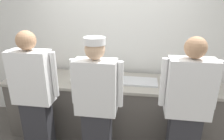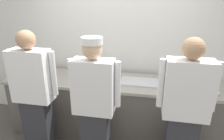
% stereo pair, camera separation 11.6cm
% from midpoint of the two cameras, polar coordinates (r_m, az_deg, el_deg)
% --- Properties ---
extents(wall_back, '(5.02, 0.10, 2.72)m').
position_cam_midpoint_polar(wall_back, '(3.28, 2.67, 7.53)').
color(wall_back, silver).
rests_on(wall_back, ground).
extents(prep_counter, '(3.20, 0.75, 0.92)m').
position_cam_midpoint_polar(prep_counter, '(3.14, 1.02, -10.74)').
color(prep_counter, '#56514C').
rests_on(prep_counter, ground).
extents(chef_near_left, '(0.63, 0.24, 1.73)m').
position_cam_midpoint_polar(chef_near_left, '(2.69, -20.58, -6.58)').
color(chef_near_left, '#2D2D33').
rests_on(chef_near_left, ground).
extents(chef_center, '(0.61, 0.24, 1.69)m').
position_cam_midpoint_polar(chef_center, '(2.33, -3.79, -9.85)').
color(chef_center, '#2D2D33').
rests_on(chef_center, ground).
extents(chef_far_right, '(0.62, 0.24, 1.72)m').
position_cam_midpoint_polar(chef_far_right, '(2.36, 21.75, -10.78)').
color(chef_far_right, '#2D2D33').
rests_on(chef_far_right, ground).
extents(plate_stack_front, '(0.21, 0.21, 0.05)m').
position_cam_midpoint_polar(plate_stack_front, '(2.92, -8.86, -2.87)').
color(plate_stack_front, white).
rests_on(plate_stack_front, prep_counter).
extents(plate_stack_rear, '(0.24, 0.24, 0.07)m').
position_cam_midpoint_polar(plate_stack_rear, '(2.93, 17.22, -3.26)').
color(plate_stack_rear, white).
rests_on(plate_stack_rear, prep_counter).
extents(mixing_bowl_steel, '(0.40, 0.40, 0.11)m').
position_cam_midpoint_polar(mixing_bowl_steel, '(2.94, -0.53, -1.88)').
color(mixing_bowl_steel, '#B7BABF').
rests_on(mixing_bowl_steel, prep_counter).
extents(sheet_tray, '(0.54, 0.33, 0.02)m').
position_cam_midpoint_polar(sheet_tray, '(2.88, 8.98, -3.46)').
color(sheet_tray, '#B7BABF').
rests_on(sheet_tray, prep_counter).
extents(squeeze_bottle_primary, '(0.06, 0.06, 0.21)m').
position_cam_midpoint_polar(squeeze_bottle_primary, '(2.99, -16.72, -1.40)').
color(squeeze_bottle_primary, '#56A333').
rests_on(squeeze_bottle_primary, prep_counter).
extents(squeeze_bottle_secondary, '(0.06, 0.06, 0.20)m').
position_cam_midpoint_polar(squeeze_bottle_secondary, '(3.41, -17.23, 1.04)').
color(squeeze_bottle_secondary, red).
rests_on(squeeze_bottle_secondary, prep_counter).
extents(squeeze_bottle_spare, '(0.06, 0.06, 0.18)m').
position_cam_midpoint_polar(squeeze_bottle_spare, '(3.10, -6.80, -0.25)').
color(squeeze_bottle_spare, '#E5E066').
rests_on(squeeze_bottle_spare, prep_counter).
extents(ramekin_yellow_sauce, '(0.10, 0.10, 0.04)m').
position_cam_midpoint_polar(ramekin_yellow_sauce, '(3.25, -17.19, -1.27)').
color(ramekin_yellow_sauce, white).
rests_on(ramekin_yellow_sauce, prep_counter).
extents(ramekin_orange_sauce, '(0.09, 0.09, 0.04)m').
position_cam_midpoint_polar(ramekin_orange_sauce, '(2.84, 28.88, -6.01)').
color(ramekin_orange_sauce, white).
rests_on(ramekin_orange_sauce, prep_counter).
extents(deli_cup, '(0.09, 0.09, 0.08)m').
position_cam_midpoint_polar(deli_cup, '(2.91, 26.97, -4.61)').
color(deli_cup, white).
rests_on(deli_cup, prep_counter).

